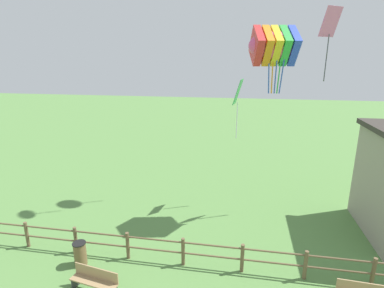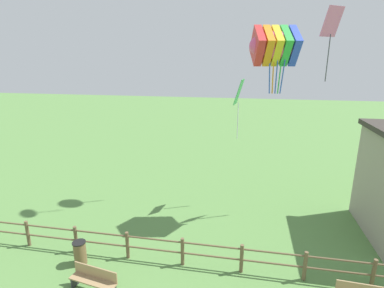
{
  "view_description": "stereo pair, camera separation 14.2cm",
  "coord_description": "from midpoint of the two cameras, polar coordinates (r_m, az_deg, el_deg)",
  "views": [
    {
      "loc": [
        2.09,
        -3.83,
        7.8
      ],
      "look_at": [
        0.0,
        8.04,
        4.4
      ],
      "focal_mm": 28.0,
      "sensor_mm": 36.0,
      "label": 1
    },
    {
      "loc": [
        2.23,
        -3.8,
        7.8
      ],
      "look_at": [
        0.0,
        8.04,
        4.4
      ],
      "focal_mm": 28.0,
      "sensor_mm": 36.0,
      "label": 2
    }
  ],
  "objects": [
    {
      "name": "park_bench_near_fence",
      "position": [
        11.85,
        -18.38,
        -23.33
      ],
      "size": [
        1.8,
        0.7,
        0.88
      ],
      "color": "#9E7F56",
      "rests_on": "ground_plane"
    },
    {
      "name": "trash_bin",
      "position": [
        13.24,
        -20.83,
        -18.92
      ],
      "size": [
        0.51,
        0.51,
        0.96
      ],
      "color": "brown",
      "rests_on": "ground_plane"
    },
    {
      "name": "kite_rainbow_parafoil",
      "position": [
        14.8,
        15.07,
        17.61
      ],
      "size": [
        2.67,
        2.25,
        3.06
      ],
      "color": "#E54C8C"
    },
    {
      "name": "kite_green_diamond",
      "position": [
        15.91,
        8.46,
        8.94
      ],
      "size": [
        0.53,
        1.01,
        3.14
      ],
      "color": "green"
    },
    {
      "name": "kite_pink_diamond",
      "position": [
        16.57,
        24.55,
        19.46
      ],
      "size": [
        1.06,
        0.92,
        3.43
      ],
      "color": "pink"
    },
    {
      "name": "wooden_fence",
      "position": [
        12.36,
        -2.06,
        -19.5
      ],
      "size": [
        18.37,
        0.14,
        1.17
      ],
      "color": "brown",
      "rests_on": "ground_plane"
    }
  ]
}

